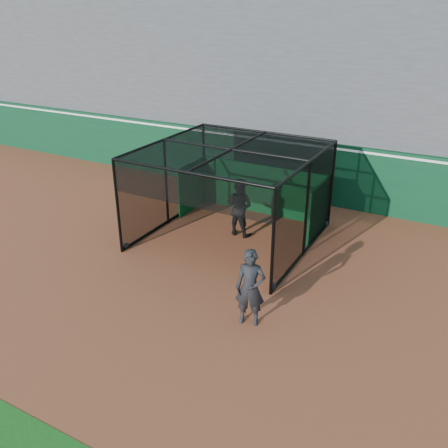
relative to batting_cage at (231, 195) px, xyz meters
The scene contains 6 objects.
ground 4.16m from the batting_cage, 84.66° to the right, with size 120.00×120.00×0.00m, color brown.
outfield_wall 4.68m from the batting_cage, 85.59° to the left, with size 50.00×0.50×2.50m.
grandstand 8.93m from the batting_cage, 87.56° to the left, with size 50.00×7.85×8.95m.
batting_cage is the anchor object (origin of this frame).
batter 0.67m from the batting_cage, 76.34° to the left, with size 0.99×0.77×2.03m, color black.
on_deck_player 4.90m from the batting_cage, 56.80° to the right, with size 0.84×0.67×2.02m.
Camera 1 is at (6.45, -9.18, 7.21)m, focal length 38.00 mm.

